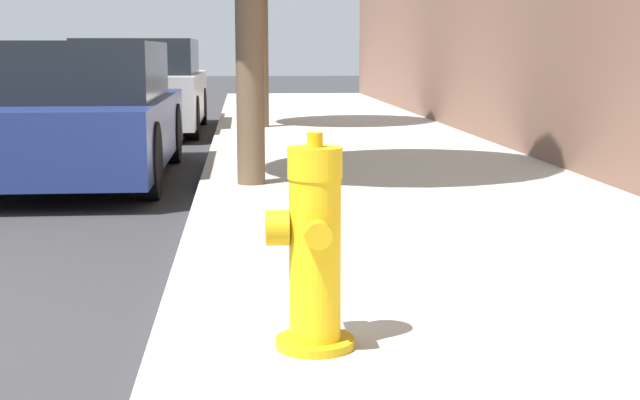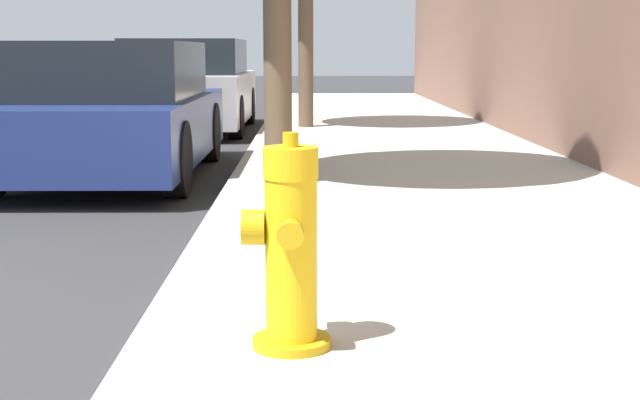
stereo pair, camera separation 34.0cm
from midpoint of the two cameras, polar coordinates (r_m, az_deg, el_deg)
name	(u,v)px [view 1 (the left image)]	position (r m, az deg, el deg)	size (l,w,h in m)	color
sidewalk_slab	(566,336)	(3.90, 13.04, -8.49)	(3.47, 40.00, 0.12)	#B7B2A8
fire_hydrant	(313,250)	(3.38, -3.31, -3.26)	(0.34, 0.34, 0.83)	#C39C11
parked_car_near	(75,114)	(8.97, -16.46, 5.32)	(1.81, 4.06, 1.33)	navy
parked_car_mid	(141,88)	(14.01, -12.08, 7.05)	(1.86, 4.17, 1.41)	#B7B7BC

